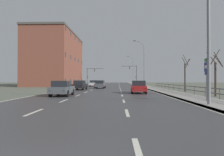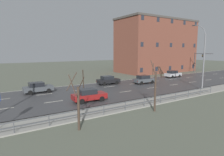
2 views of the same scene
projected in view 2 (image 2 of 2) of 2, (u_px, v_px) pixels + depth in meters
The scene contains 13 objects.
ground_plane at pixel (191, 80), 40.80m from camera, with size 160.00×160.00×0.12m.
road_asphalt_strip at pixel (221, 76), 47.15m from camera, with size 14.00×120.00×0.03m.
guardrail at pixel (104, 109), 18.07m from camera, with size 0.07×35.63×1.00m.
street_lamp_midground at pixel (203, 58), 29.64m from camera, with size 2.48×0.24×10.19m.
traffic_signal_left at pixel (198, 59), 52.55m from camera, with size 5.30×0.36×5.55m.
car_distant at pixel (38, 87), 27.81m from camera, with size 1.88×4.12×1.57m.
car_near_left at pixel (144, 79), 35.68m from camera, with size 2.02×4.19×1.57m.
car_far_left at pixel (173, 74), 43.97m from camera, with size 1.95×4.16×1.57m.
car_far_right at pixel (89, 95), 23.14m from camera, with size 2.02×4.19×1.57m.
car_mid_centre at pixel (108, 80), 34.79m from camera, with size 2.00×4.18×1.57m.
brick_building at pixel (156, 46), 55.58m from camera, with size 10.94×23.23×14.86m.
bare_tree_near at pixel (78, 103), 14.62m from camera, with size 1.38×1.40×4.76m.
bare_tree_mid at pixel (156, 88), 19.12m from camera, with size 1.12×1.18×5.21m.
Camera 2 is at (25.02, 12.16, 6.14)m, focal length 30.69 mm.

